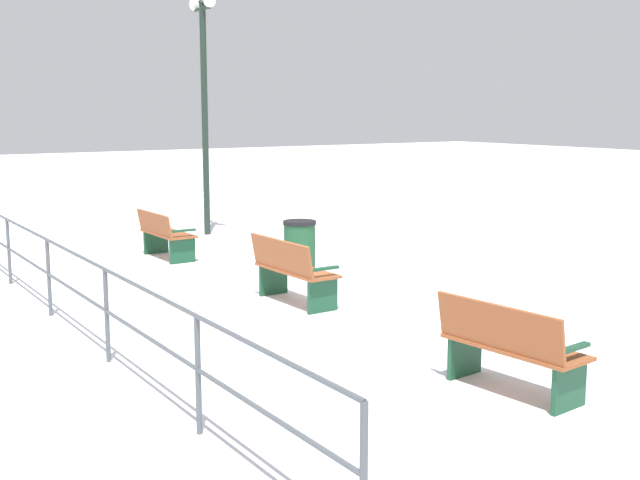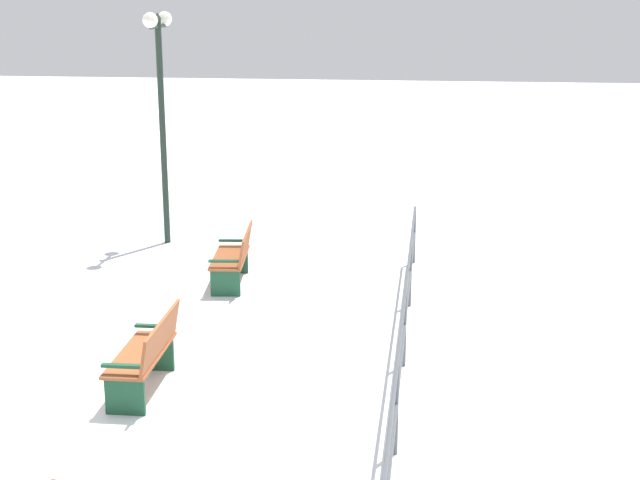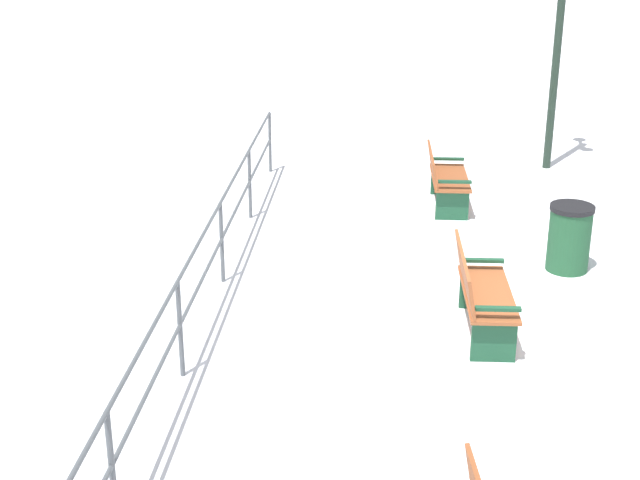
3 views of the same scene
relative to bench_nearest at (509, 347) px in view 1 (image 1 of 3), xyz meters
The scene contains 7 objects.
ground_plane 4.16m from the bench_nearest, 87.77° to the left, with size 80.00×80.00×0.00m, color white.
bench_nearest is the anchor object (origin of this frame).
bench_second 4.13m from the bench_nearest, 88.20° to the left, with size 0.59×1.46×0.91m.
bench_third 8.26m from the bench_nearest, 90.18° to the left, with size 0.60×1.37×0.85m.
lamppost_middle 10.91m from the bench_nearest, 80.14° to the left, with size 0.26×0.95×4.89m.
waterfront_railing 5.01m from the bench_nearest, 124.29° to the left, with size 0.05×11.45×1.01m.
trash_bin 6.11m from the bench_nearest, 77.00° to the left, with size 0.54×0.54×0.84m.
Camera 1 is at (-5.57, -9.23, 2.64)m, focal length 45.27 mm.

